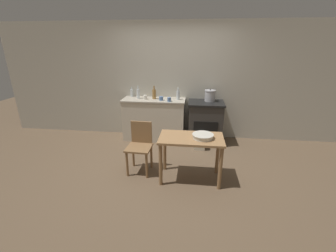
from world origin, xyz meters
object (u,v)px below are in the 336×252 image
object	(u,v)px
chair	(140,145)
bottle_left	(138,94)
stock_pot	(210,96)
cup_center	(161,98)
cup_center_right	(169,100)
bottle_center_left	(154,94)
work_table	(191,145)
bottle_mid_left	(132,93)
mixing_bowl_large	(203,136)
cup_mid_right	(145,97)
bottle_far_left	(178,95)
flour_sack	(199,142)
stove	(205,122)

from	to	relation	value
chair	bottle_left	size ratio (longest dim) A/B	2.99
stock_pot	cup_center	world-z (taller)	stock_pot
cup_center_right	bottle_center_left	bearing A→B (deg)	149.90
work_table	bottle_mid_left	size ratio (longest dim) A/B	4.42
mixing_bowl_large	bottle_left	distance (m)	2.16
cup_center	work_table	bearing A→B (deg)	-65.19
cup_mid_right	chair	bearing A→B (deg)	-81.85
mixing_bowl_large	bottle_far_left	xyz separation A→B (m)	(-0.51, 1.62, 0.27)
stock_pot	flour_sack	bearing A→B (deg)	-110.08
stock_pot	cup_center_right	size ratio (longest dim) A/B	3.02
stove	cup_mid_right	world-z (taller)	cup_mid_right
stove	bottle_center_left	size ratio (longest dim) A/B	3.19
work_table	chair	size ratio (longest dim) A/B	1.16
bottle_mid_left	cup_center_right	bearing A→B (deg)	-22.61
chair	bottle_left	distance (m)	1.59
stove	cup_center_right	distance (m)	0.95
flour_sack	mixing_bowl_large	bearing A→B (deg)	-89.42
flour_sack	stock_pot	distance (m)	1.03
chair	bottle_far_left	distance (m)	1.62
mixing_bowl_large	bottle_center_left	size ratio (longest dim) A/B	1.13
mixing_bowl_large	cup_mid_right	bearing A→B (deg)	128.08
work_table	chair	xyz separation A→B (m)	(-0.86, 0.17, -0.13)
chair	cup_center	bearing A→B (deg)	85.26
bottle_far_left	cup_mid_right	xyz separation A→B (m)	(-0.72, -0.05, -0.06)
stock_pot	mixing_bowl_large	distance (m)	1.67
flour_sack	bottle_mid_left	distance (m)	1.92
cup_center	stock_pot	bearing A→B (deg)	7.20
work_table	bottle_mid_left	distance (m)	2.31
stove	bottle_far_left	distance (m)	0.84
mixing_bowl_large	cup_center	xyz separation A→B (m)	(-0.86, 1.51, 0.21)
work_table	stock_pot	size ratio (longest dim) A/B	3.73
cup_center_right	mixing_bowl_large	bearing A→B (deg)	-64.44
stove	bottle_left	size ratio (longest dim) A/B	3.20
chair	bottle_mid_left	size ratio (longest dim) A/B	3.81
chair	bottle_center_left	xyz separation A→B (m)	(-0.01, 1.44, 0.57)
chair	cup_center	world-z (taller)	cup_center
flour_sack	cup_mid_right	xyz separation A→B (m)	(-1.22, 0.44, 0.82)
flour_sack	bottle_far_left	size ratio (longest dim) A/B	1.16
bottle_mid_left	cup_center	size ratio (longest dim) A/B	2.52
mixing_bowl_large	cup_center	size ratio (longest dim) A/B	3.65
cup_center	cup_mid_right	distance (m)	0.37
stove	bottle_far_left	bearing A→B (deg)	174.33
chair	flour_sack	xyz separation A→B (m)	(1.02, 0.94, -0.32)
flour_sack	bottle_left	size ratio (longest dim) A/B	1.07
bottle_mid_left	bottle_center_left	bearing A→B (deg)	-17.29
flour_sack	bottle_left	world-z (taller)	bottle_left
stock_pot	cup_center_right	xyz separation A→B (m)	(-0.85, -0.22, -0.06)
work_table	bottle_center_left	distance (m)	1.88
chair	cup_center_right	size ratio (longest dim) A/B	9.74
chair	cup_mid_right	distance (m)	1.48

